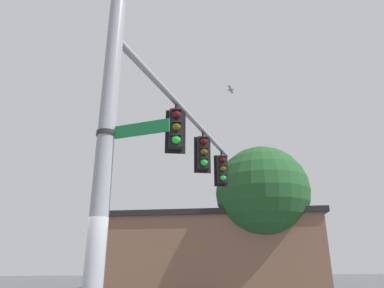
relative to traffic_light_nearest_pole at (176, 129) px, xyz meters
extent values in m
cylinder|color=gray|center=(1.36, 2.60, -1.75)|extent=(0.31, 0.31, 6.69)
cylinder|color=gray|center=(-0.51, -1.01, 0.78)|extent=(3.90, 7.28, 0.16)
cylinder|color=black|center=(0.00, -0.02, 0.61)|extent=(0.08, 0.08, 0.18)
cube|color=black|center=(0.00, -0.02, -0.01)|extent=(0.36, 0.30, 1.05)
sphere|color=#590F0F|center=(0.00, 0.17, 0.34)|extent=(0.22, 0.22, 0.22)
cube|color=black|center=(0.00, 0.19, 0.44)|extent=(0.24, 0.20, 0.03)
sphere|color=brown|center=(0.00, 0.17, -0.01)|extent=(0.22, 0.22, 0.22)
cube|color=black|center=(0.00, 0.19, 0.09)|extent=(0.24, 0.20, 0.03)
sphere|color=#1EE533|center=(0.00, 0.17, -0.36)|extent=(0.22, 0.22, 0.22)
cube|color=black|center=(0.00, 0.19, -0.26)|extent=(0.24, 0.20, 0.03)
cube|color=black|center=(0.00, -0.19, -0.01)|extent=(0.54, 0.03, 1.22)
cylinder|color=black|center=(-1.02, -1.98, 0.61)|extent=(0.08, 0.08, 0.18)
cube|color=black|center=(-1.02, -1.98, -0.01)|extent=(0.36, 0.30, 1.05)
sphere|color=#590F0F|center=(-1.02, -1.79, 0.34)|extent=(0.22, 0.22, 0.22)
cube|color=black|center=(-1.02, -1.77, 0.44)|extent=(0.24, 0.20, 0.03)
sphere|color=brown|center=(-1.02, -1.79, -0.01)|extent=(0.22, 0.22, 0.22)
cube|color=black|center=(-1.02, -1.77, 0.09)|extent=(0.24, 0.20, 0.03)
sphere|color=#1EE533|center=(-1.02, -1.79, -0.36)|extent=(0.22, 0.22, 0.22)
cube|color=black|center=(-1.02, -1.77, -0.26)|extent=(0.24, 0.20, 0.03)
cube|color=black|center=(-1.02, -2.15, -0.01)|extent=(0.54, 0.03, 1.22)
cylinder|color=black|center=(-2.04, -3.93, 0.61)|extent=(0.08, 0.08, 0.18)
cube|color=black|center=(-2.04, -3.93, -0.01)|extent=(0.36, 0.30, 1.05)
sphere|color=#590F0F|center=(-2.04, -3.74, 0.34)|extent=(0.22, 0.22, 0.22)
cube|color=black|center=(-2.04, -3.72, 0.44)|extent=(0.24, 0.20, 0.03)
sphere|color=brown|center=(-2.04, -3.74, -0.01)|extent=(0.22, 0.22, 0.22)
cube|color=black|center=(-2.04, -3.72, 0.09)|extent=(0.24, 0.20, 0.03)
sphere|color=#1EE533|center=(-2.04, -3.74, -0.36)|extent=(0.22, 0.22, 0.22)
cube|color=black|center=(-2.04, -3.72, -0.26)|extent=(0.24, 0.20, 0.03)
cube|color=black|center=(-2.04, -4.10, -0.01)|extent=(0.54, 0.03, 1.22)
cube|color=#147238|center=(0.76, 2.91, -1.20)|extent=(0.91, 0.49, 0.22)
cube|color=white|center=(0.76, 2.90, -1.20)|extent=(0.90, 0.47, 0.04)
cylinder|color=#262626|center=(1.36, 2.60, -1.20)|extent=(0.35, 0.35, 0.08)
ellipsoid|color=gray|center=(-2.08, -2.22, 2.48)|extent=(0.26, 0.20, 0.08)
cube|color=gray|center=(-2.07, -2.20, 2.49)|extent=(0.26, 0.36, 0.13)
cube|color=gray|center=(-2.09, -2.24, 2.49)|extent=(0.26, 0.37, 0.10)
cube|color=brown|center=(-3.27, -13.10, -3.02)|extent=(13.69, 10.27, 4.16)
cube|color=black|center=(-4.36, -16.80, -2.81)|extent=(10.79, 4.06, 0.30)
cube|color=black|center=(-3.27, -13.10, -0.79)|extent=(14.24, 10.68, 0.30)
cylinder|color=#4C3823|center=(-5.56, -9.80, -3.30)|extent=(0.43, 0.43, 3.60)
sphere|color=#1E4C23|center=(-5.56, -9.80, 0.32)|extent=(5.20, 5.20, 5.20)
camera|label=1|loc=(0.54, 8.04, -3.23)|focal=31.07mm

